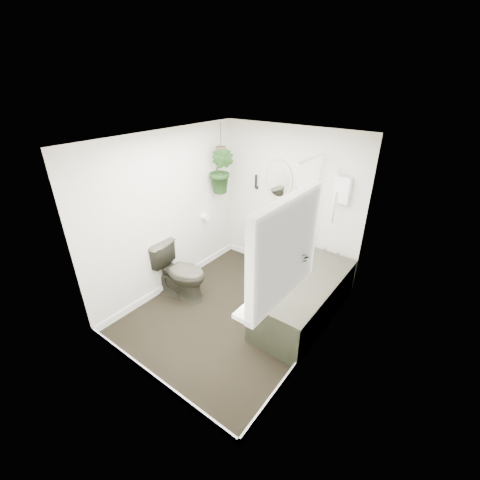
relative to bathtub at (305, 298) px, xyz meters
The scene contains 22 objects.
floor 0.99m from the bathtub, 147.99° to the right, with size 2.30×2.80×0.02m, color black.
ceiling 2.23m from the bathtub, 147.99° to the right, with size 2.30×2.80×0.02m, color white.
wall_back 1.49m from the bathtub, 131.32° to the left, with size 2.30×0.02×2.30m, color silver.
wall_front 2.24m from the bathtub, 112.73° to the right, with size 2.30×0.02×2.30m, color silver.
wall_left 2.20m from the bathtub, 165.69° to the right, with size 0.02×2.80×2.30m, color silver.
wall_right 1.06m from the bathtub, 54.25° to the right, with size 0.02×2.80×2.30m, color silver.
skirting 0.97m from the bathtub, 147.99° to the right, with size 2.30×2.80×0.10m, color white.
bathtub is the anchor object (origin of this frame).
bath_screen 1.15m from the bathtub, 123.96° to the left, with size 0.04×0.72×1.40m, color silver, non-canonical shape.
shower_box 1.51m from the bathtub, 90.00° to the left, with size 0.20×0.10×0.35m, color white.
oval_mirror 1.79m from the bathtub, 138.79° to the left, with size 0.46×0.03×0.62m, color #C3AE94.
wall_sconce 1.98m from the bathtub, 148.32° to the left, with size 0.04×0.04×0.22m, color black.
toilet_roll_holder 2.01m from the bathtub, behind, with size 0.11×0.11×0.11m, color white.
window_recess 1.84m from the bathtub, 76.41° to the right, with size 0.08×1.00×0.90m, color white.
window_sill 1.54m from the bathtub, 79.61° to the right, with size 0.18×1.00×0.04m, color white.
window_blinds 1.83m from the bathtub, 78.46° to the right, with size 0.01×0.86×0.76m, color white.
toilet 1.78m from the bathtub, 158.65° to the right, with size 0.45×0.79×0.81m, color #37372A.
pedestal_sink 1.17m from the bathtub, 148.87° to the left, with size 0.50×0.42×0.85m, color #37372A, non-canonical shape.
sill_plant 1.44m from the bathtub, 74.54° to the right, with size 0.24×0.21×0.27m, color black.
hanging_plant 2.23m from the bathtub, 165.56° to the left, with size 0.39×0.32×0.71m, color black.
soap_bottle 0.93m from the bathtub, 110.16° to the right, with size 0.09×0.09×0.19m, color black.
hanging_pot 2.42m from the bathtub, 165.56° to the left, with size 0.16×0.16×0.12m, color #513A29.
Camera 1 is at (2.15, -2.72, 2.91)m, focal length 24.00 mm.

